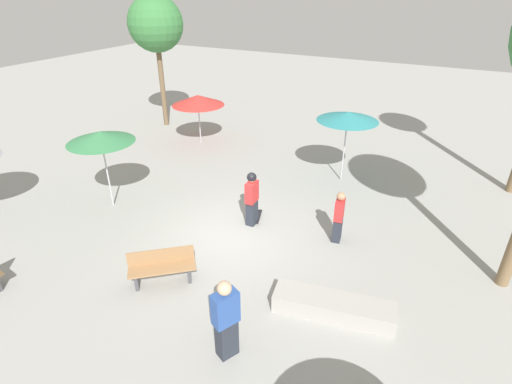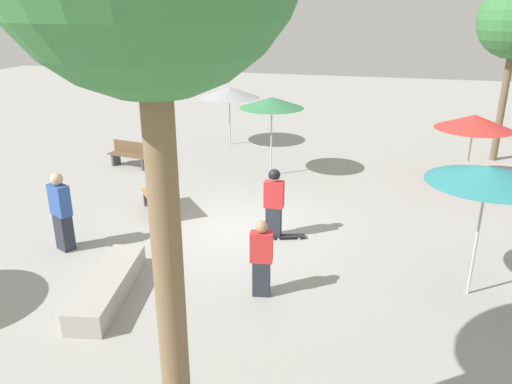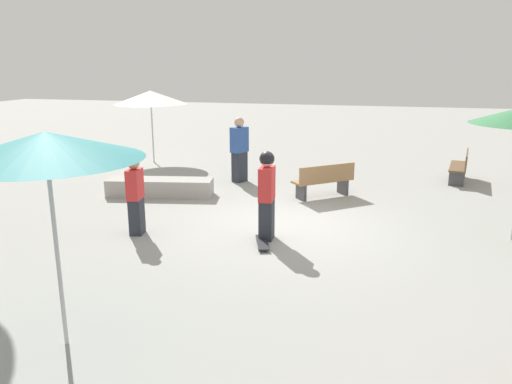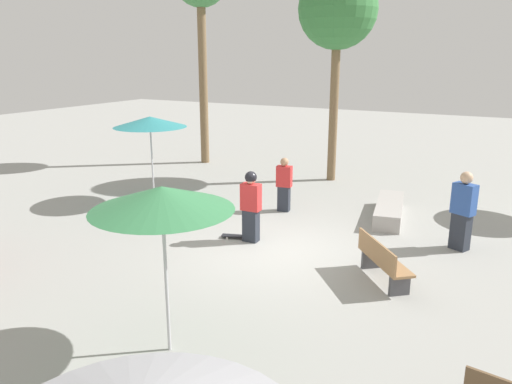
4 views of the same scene
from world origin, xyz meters
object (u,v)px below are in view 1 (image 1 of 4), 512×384
at_px(skater_main, 252,197).
at_px(shade_umbrella_red, 198,100).
at_px(shade_umbrella_green, 100,137).
at_px(bystander_watching, 226,320).
at_px(concrete_ledge, 333,307).
at_px(skateboard, 257,216).
at_px(bench_near, 162,267).
at_px(palm_tree_center_left, 156,25).
at_px(shade_umbrella_teal, 348,116).
at_px(bystander_far, 339,217).

xyz_separation_m(skater_main, shade_umbrella_red, (-5.28, 4.95, 1.03)).
distance_m(shade_umbrella_green, bystander_watching, 7.36).
relative_size(concrete_ledge, bystander_watching, 1.50).
xyz_separation_m(skateboard, bystander_watching, (1.82, -4.81, 0.85)).
xyz_separation_m(bench_near, shade_umbrella_green, (-3.88, 2.19, 1.95)).
bearing_deg(shade_umbrella_red, skateboard, -41.01).
bearing_deg(palm_tree_center_left, shade_umbrella_teal, -11.89).
bearing_deg(bystander_far, shade_umbrella_teal, 6.40).
relative_size(shade_umbrella_red, shade_umbrella_green, 0.89).
bearing_deg(shade_umbrella_green, shade_umbrella_red, 96.56).
distance_m(skateboard, shade_umbrella_red, 7.25).
bearing_deg(bystander_far, skateboard, 80.84).
bearing_deg(bystander_watching, palm_tree_center_left, 68.97).
distance_m(skater_main, palm_tree_center_left, 11.08).
xyz_separation_m(skater_main, bystander_watching, (1.82, -4.45, -0.01)).
bearing_deg(bystander_far, shade_umbrella_red, 50.87).
bearing_deg(skater_main, concrete_ledge, -128.69).
relative_size(skateboard, bystander_watching, 0.45).
xyz_separation_m(concrete_ledge, shade_umbrella_teal, (-1.84, 6.66, 2.21)).
bearing_deg(palm_tree_center_left, bystander_watching, -46.62).
relative_size(concrete_ledge, bystander_far, 1.77).
bearing_deg(palm_tree_center_left, shade_umbrella_red, -23.46).
height_order(concrete_ledge, bench_near, bench_near).
relative_size(shade_umbrella_green, bystander_far, 1.66).
distance_m(skater_main, shade_umbrella_red, 7.31).
xyz_separation_m(concrete_ledge, palm_tree_center_left, (-11.66, 8.73, 4.54)).
relative_size(skateboard, bystander_far, 0.53).
xyz_separation_m(concrete_ledge, shade_umbrella_red, (-8.63, 7.42, 1.74)).
bearing_deg(concrete_ledge, shade_umbrella_red, 139.34).
xyz_separation_m(bench_near, palm_tree_center_left, (-7.60, 9.58, 4.33)).
bearing_deg(shade_umbrella_red, skater_main, -43.15).
xyz_separation_m(concrete_ledge, bystander_far, (-0.80, 2.80, 0.55)).
bearing_deg(bystander_watching, shade_umbrella_teal, 27.61).
bearing_deg(shade_umbrella_teal, shade_umbrella_red, 173.66).
bearing_deg(skateboard, shade_umbrella_teal, -39.82).
bearing_deg(shade_umbrella_red, palm_tree_center_left, 156.54).
height_order(skater_main, bystander_far, skater_main).
distance_m(skateboard, bench_near, 3.76).
distance_m(shade_umbrella_teal, palm_tree_center_left, 10.30).
distance_m(concrete_ledge, bench_near, 4.15).
bearing_deg(skateboard, skater_main, 162.50).
xyz_separation_m(bench_near, bystander_far, (3.25, 3.66, 0.34)).
bearing_deg(palm_tree_center_left, bench_near, -51.57).
xyz_separation_m(bystander_watching, bystander_far, (0.73, 4.79, -0.14)).
relative_size(skater_main, concrete_ledge, 0.63).
distance_m(skateboard, bystander_watching, 5.21).
height_order(skateboard, concrete_ledge, concrete_ledge).
bearing_deg(shade_umbrella_green, bench_near, -29.46).
height_order(shade_umbrella_green, palm_tree_center_left, palm_tree_center_left).
height_order(shade_umbrella_teal, bystander_far, shade_umbrella_teal).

